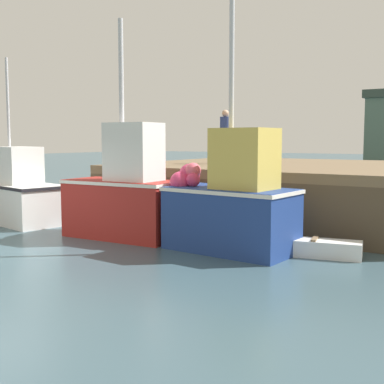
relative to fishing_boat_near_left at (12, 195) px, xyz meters
name	(u,v)px	position (x,y,z in m)	size (l,w,h in m)	color
pier	(285,173)	(6.61, 5.06, 0.62)	(9.56, 8.45, 1.68)	brown
fishing_boat_near_left	(12,195)	(0.00, 0.00, 0.00)	(4.35, 2.23, 4.85)	silver
fishing_boat_near_right	(125,195)	(4.55, -0.14, 0.29)	(3.01, 1.54, 5.36)	maroon
fishing_boat_mid	(231,204)	(7.52, -0.08, 0.26)	(2.96, 1.67, 5.66)	navy
rowboat	(314,248)	(9.24, 0.45, -0.61)	(2.00, 0.98, 0.39)	white
dockworker	(225,137)	(4.77, 4.52, 1.75)	(0.34, 0.34, 1.71)	#2D3342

